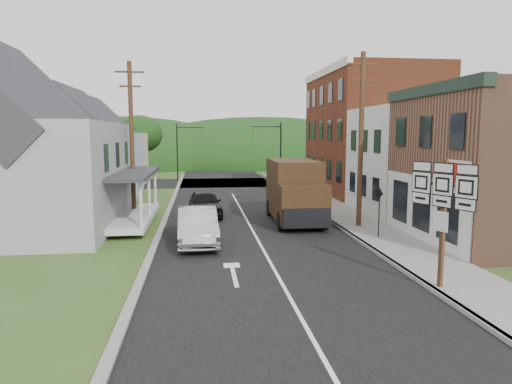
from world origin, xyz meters
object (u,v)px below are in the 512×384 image
object	(u,v)px
dark_sedan	(205,203)
delivery_van	(295,191)
warning_sign	(379,204)
route_sign_cluster	(443,206)
silver_sedan	(198,226)

from	to	relation	value
dark_sedan	delivery_van	size ratio (longest dim) A/B	0.73
warning_sign	dark_sedan	bearing A→B (deg)	121.77
route_sign_cluster	warning_sign	size ratio (longest dim) A/B	1.65
silver_sedan	delivery_van	xyz separation A→B (m)	(5.37, 4.40, 0.94)
silver_sedan	delivery_van	world-z (taller)	delivery_van
delivery_van	warning_sign	bearing A→B (deg)	-56.57
dark_sedan	route_sign_cluster	bearing A→B (deg)	-67.11
dark_sedan	route_sign_cluster	xyz separation A→B (m)	(7.10, -14.20, 1.94)
silver_sedan	warning_sign	bearing A→B (deg)	-3.88
delivery_van	route_sign_cluster	bearing A→B (deg)	-78.40
silver_sedan	delivery_van	bearing A→B (deg)	37.39
delivery_van	route_sign_cluster	xyz separation A→B (m)	(2.14, -11.63, 0.97)
silver_sedan	dark_sedan	bearing A→B (deg)	84.69
route_sign_cluster	delivery_van	bearing A→B (deg)	76.97
dark_sedan	warning_sign	size ratio (longest dim) A/B	1.89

